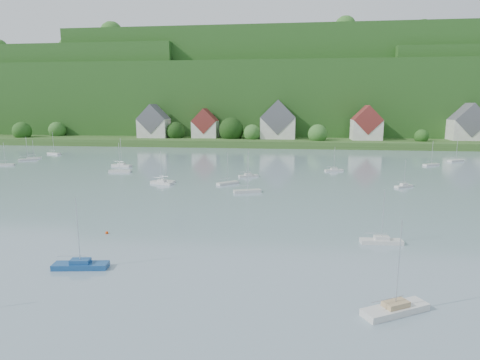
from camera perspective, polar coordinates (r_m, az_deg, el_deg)
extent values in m
cube|color=#31501E|center=(203.46, 4.06, 5.79)|extent=(600.00, 60.00, 3.00)
cube|color=#154215|center=(277.67, 4.93, 10.89)|extent=(620.00, 160.00, 40.00)
cube|color=#154215|center=(307.59, -24.91, 10.68)|extent=(200.00, 120.00, 52.00)
cube|color=#154215|center=(272.63, 7.07, 12.54)|extent=(240.00, 130.00, 60.00)
sphere|color=#245920|center=(227.59, -24.56, 6.46)|extent=(8.61, 8.61, 8.61)
sphere|color=#1D4C17|center=(224.83, -28.58, 6.12)|extent=(9.03, 9.03, 9.03)
sphere|color=#245920|center=(187.59, 1.73, 6.67)|extent=(8.19, 8.19, 8.19)
sphere|color=#245920|center=(199.02, -11.36, 6.54)|extent=(6.49, 6.49, 6.49)
sphere|color=#245920|center=(198.31, 17.70, 6.77)|extent=(12.16, 12.16, 12.16)
sphere|color=#245920|center=(183.30, 10.99, 6.44)|extent=(8.73, 8.73, 8.73)
sphere|color=black|center=(196.38, -9.13, 6.83)|extent=(9.32, 9.32, 9.32)
sphere|color=#1D4C17|center=(193.43, 24.38, 5.66)|extent=(6.24, 6.24, 6.24)
sphere|color=black|center=(212.71, 28.95, 5.82)|extent=(8.16, 8.16, 8.16)
sphere|color=black|center=(191.16, -1.27, 7.11)|extent=(11.92, 11.92, 11.92)
sphere|color=#245920|center=(267.15, -23.29, 16.95)|extent=(10.52, 10.52, 10.52)
sphere|color=#1D4C17|center=(283.89, -13.14, 17.09)|extent=(10.29, 10.29, 10.29)
sphere|color=#245920|center=(326.51, -29.31, 15.07)|extent=(7.15, 7.15, 7.15)
sphere|color=black|center=(267.70, -10.63, 17.47)|extent=(7.18, 7.18, 7.18)
sphere|color=#1D4C17|center=(262.47, 14.08, 19.46)|extent=(12.83, 12.83, 12.83)
sphere|color=#245920|center=(253.06, -4.87, 19.89)|extent=(8.18, 8.18, 8.18)
sphere|color=#1D4C17|center=(285.32, 5.33, 18.99)|extent=(12.73, 12.73, 12.73)
sphere|color=#1D4C17|center=(260.89, 24.53, 18.86)|extent=(11.50, 11.50, 11.50)
sphere|color=#1D4C17|center=(285.00, 18.04, 18.61)|extent=(14.65, 14.65, 14.65)
sphere|color=#245920|center=(239.16, 14.74, 20.29)|extent=(11.95, 11.95, 11.95)
sphere|color=#245920|center=(285.56, -4.98, 18.78)|extent=(7.07, 7.07, 7.07)
sphere|color=black|center=(249.52, 3.95, 20.03)|extent=(8.21, 8.21, 8.21)
sphere|color=#245920|center=(274.75, -0.04, 19.34)|extent=(12.24, 12.24, 12.24)
sphere|color=#245920|center=(264.11, -17.78, 19.26)|extent=(13.65, 13.65, 13.65)
sphere|color=#1D4C17|center=(278.79, 27.29, 17.92)|extent=(8.03, 8.03, 8.03)
sphere|color=#245920|center=(277.60, 26.96, 15.73)|extent=(14.97, 14.97, 14.97)
sphere|color=#1D4C17|center=(268.76, 22.58, 16.07)|extent=(9.78, 9.78, 9.78)
sphere|color=#245920|center=(266.61, 27.49, 15.74)|extent=(9.48, 9.48, 9.48)
sphere|color=#1D4C17|center=(270.36, -3.93, 15.60)|extent=(12.01, 12.01, 12.01)
sphere|color=black|center=(277.95, 30.91, 14.14)|extent=(15.08, 15.08, 15.08)
sphere|color=#245920|center=(288.75, 27.72, 14.27)|extent=(15.99, 15.99, 15.99)
sphere|color=black|center=(276.09, 4.18, 15.63)|extent=(15.72, 15.72, 15.72)
sphere|color=#1D4C17|center=(271.39, 7.33, 15.47)|extent=(10.54, 10.54, 10.54)
sphere|color=#1D4C17|center=(364.18, -27.83, 13.04)|extent=(8.18, 8.18, 8.18)
sphere|color=black|center=(347.12, -26.26, 13.36)|extent=(8.74, 8.74, 8.74)
sphere|color=black|center=(338.87, -30.57, 13.28)|extent=(15.38, 15.38, 15.38)
cube|color=#BCB6AC|center=(200.72, -12.13, 7.23)|extent=(14.00, 10.00, 9.00)
cube|color=#54545B|center=(200.52, -12.18, 8.51)|extent=(14.00, 10.40, 14.00)
cube|color=#BCB6AC|center=(196.02, -4.95, 7.20)|extent=(12.00, 9.00, 8.00)
cube|color=maroon|center=(195.82, -4.97, 8.37)|extent=(12.00, 9.36, 12.00)
cube|color=#BCB6AC|center=(190.85, 5.41, 7.40)|extent=(16.00, 11.00, 10.00)
cube|color=#54545B|center=(190.63, 5.43, 8.90)|extent=(16.00, 11.44, 16.00)
cube|color=#BCB6AC|center=(191.97, 17.49, 6.83)|extent=(13.00, 10.00, 9.00)
cube|color=maroon|center=(191.76, 17.57, 8.17)|extent=(13.00, 10.40, 13.00)
cube|color=#BCB6AC|center=(208.63, 29.60, 6.21)|extent=(15.00, 10.00, 9.00)
cube|color=#54545B|center=(208.43, 29.71, 7.44)|extent=(15.00, 10.40, 15.00)
cube|color=navy|center=(50.99, -21.71, -11.26)|extent=(6.45, 2.60, 0.63)
cube|color=navy|center=(50.79, -21.75, -10.67)|extent=(2.34, 1.52, 0.50)
cylinder|color=silver|center=(49.62, -22.04, -6.71)|extent=(0.10, 0.10, 7.83)
cylinder|color=silver|center=(50.90, -22.81, -9.91)|extent=(3.42, 0.55, 0.08)
cube|color=silver|center=(40.86, 21.20, -16.81)|extent=(6.63, 4.81, 0.66)
cube|color=tan|center=(40.60, 21.26, -16.09)|extent=(2.63, 2.25, 0.50)
cylinder|color=silver|center=(39.07, 21.65, -11.01)|extent=(0.10, 0.10, 8.21)
cylinder|color=silver|center=(39.70, 20.25, -15.61)|extent=(3.19, 1.83, 0.08)
cube|color=silver|center=(58.74, 19.46, -8.24)|extent=(5.70, 1.91, 0.56)
cube|color=silver|center=(58.57, 19.49, -7.75)|extent=(2.03, 1.22, 0.50)
cylinder|color=silver|center=(57.66, 19.69, -4.67)|extent=(0.10, 0.10, 7.02)
cylinder|color=silver|center=(58.15, 18.72, -7.16)|extent=(3.09, 0.27, 0.08)
sphere|color=#DB3B04|center=(62.72, -18.40, -7.24)|extent=(0.46, 0.46, 0.46)
cube|color=silver|center=(86.70, 1.04, -1.59)|extent=(6.14, 3.60, 0.59)
cylinder|color=silver|center=(85.94, 1.05, 1.02)|extent=(0.10, 0.10, 7.42)
cylinder|color=silver|center=(86.25, 0.47, -0.84)|extent=(3.09, 1.20, 0.08)
cube|color=silver|center=(128.26, -16.47, 1.99)|extent=(6.69, 3.28, 0.65)
cube|color=silver|center=(128.18, -16.48, 2.24)|extent=(2.49, 1.76, 0.50)
cylinder|color=silver|center=(127.71, -16.57, 3.92)|extent=(0.10, 0.10, 8.06)
cylinder|color=silver|center=(128.67, -16.84, 2.54)|extent=(3.47, 0.92, 0.08)
cube|color=silver|center=(159.21, -27.22, 2.82)|extent=(4.82, 3.35, 0.47)
cylinder|color=silver|center=(158.87, -27.32, 3.96)|extent=(0.10, 0.10, 5.92)
cylinder|color=silver|center=(159.17, -27.51, 3.21)|extent=(2.35, 1.26, 0.08)
cube|color=silver|center=(152.13, 28.32, 2.44)|extent=(6.09, 4.76, 0.61)
cylinder|color=silver|center=(151.68, 28.46, 3.99)|extent=(0.10, 0.10, 7.67)
cylinder|color=silver|center=(151.24, 28.16, 2.88)|extent=(2.88, 1.89, 0.08)
cube|color=silver|center=(99.58, 22.26, -0.83)|extent=(4.67, 3.61, 0.47)
cube|color=silver|center=(99.49, 22.28, -0.55)|extent=(1.88, 1.65, 0.50)
cylinder|color=silver|center=(99.04, 22.39, 0.97)|extent=(0.10, 0.10, 5.86)
cylinder|color=silver|center=(98.86, 22.03, -0.22)|extent=(2.22, 1.44, 0.08)
cube|color=silver|center=(100.13, -10.43, -0.14)|extent=(4.82, 2.74, 0.46)
cylinder|color=silver|center=(99.60, -10.49, 1.63)|extent=(0.10, 0.10, 5.81)
cylinder|color=silver|center=(100.33, -10.77, 0.53)|extent=(2.44, 0.90, 0.08)
cube|color=silver|center=(95.74, -1.75, -0.43)|extent=(5.18, 4.92, 0.56)
cylinder|color=silver|center=(95.08, -1.76, 1.80)|extent=(0.10, 0.10, 6.98)
cylinder|color=silver|center=(95.06, -2.17, 0.21)|extent=(2.32, 2.13, 0.08)
cube|color=silver|center=(105.32, 1.21, 0.58)|extent=(5.27, 3.36, 0.51)
cube|color=silver|center=(105.23, 1.21, 0.85)|extent=(2.05, 1.64, 0.50)
cylinder|color=silver|center=(104.77, 1.21, 2.44)|extent=(0.10, 0.10, 6.41)
cylinder|color=silver|center=(104.89, 0.81, 1.18)|extent=(2.62, 1.20, 0.08)
cube|color=silver|center=(154.76, -27.93, 2.59)|extent=(5.66, 5.00, 0.59)
cylinder|color=silver|center=(154.34, -28.06, 4.06)|extent=(0.10, 0.10, 7.40)
cylinder|color=silver|center=(154.57, -28.29, 3.00)|extent=(2.59, 2.10, 0.08)
cube|color=silver|center=(117.65, -16.68, 1.22)|extent=(6.19, 1.98, 0.61)
cylinder|color=silver|center=(117.08, -16.79, 3.21)|extent=(0.10, 0.10, 7.64)
cylinder|color=silver|center=(117.80, -17.13, 1.80)|extent=(3.36, 0.23, 0.08)
cube|color=silver|center=(97.67, -11.06, -0.40)|extent=(6.06, 3.59, 0.59)
cube|color=silver|center=(97.57, -11.07, -0.09)|extent=(2.32, 1.79, 0.50)
cylinder|color=silver|center=(97.00, -11.14, 1.89)|extent=(0.10, 0.10, 7.32)
cylinder|color=silver|center=(97.99, -11.48, 0.33)|extent=(3.04, 1.20, 0.08)
cube|color=silver|center=(138.67, 25.53, 1.99)|extent=(5.69, 4.34, 0.57)
cylinder|color=silver|center=(138.21, 25.65, 3.56)|extent=(0.10, 0.10, 7.12)
cylinder|color=silver|center=(137.87, 25.34, 2.46)|extent=(2.71, 1.71, 0.08)
cube|color=silver|center=(117.41, 13.21, 1.34)|extent=(5.38, 2.89, 0.52)
cube|color=silver|center=(117.33, 13.22, 1.59)|extent=(2.03, 1.50, 0.50)
cylinder|color=silver|center=(116.91, 13.28, 3.04)|extent=(0.10, 0.10, 6.48)
cylinder|color=silver|center=(116.93, 12.88, 1.90)|extent=(2.75, 0.90, 0.08)
cube|color=silver|center=(169.13, -24.92, 3.43)|extent=(6.50, 4.15, 0.63)
cylinder|color=silver|center=(168.72, -25.03, 4.87)|extent=(0.10, 0.10, 7.90)
cylinder|color=silver|center=(169.78, -25.13, 3.85)|extent=(3.22, 1.46, 0.08)
cube|color=silver|center=(145.30, -30.36, 1.91)|extent=(5.44, 2.63, 0.52)
cylinder|color=silver|center=(144.89, -30.49, 3.29)|extent=(0.10, 0.10, 6.56)
cylinder|color=silver|center=(145.48, -30.69, 2.35)|extent=(2.83, 0.74, 0.08)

